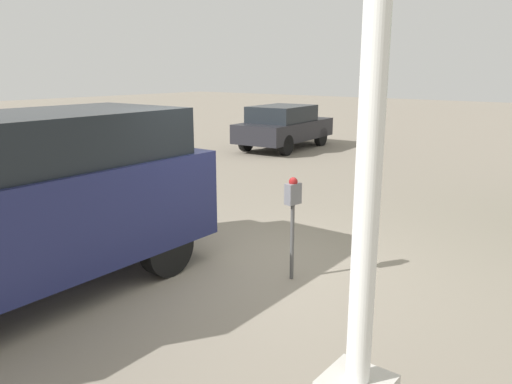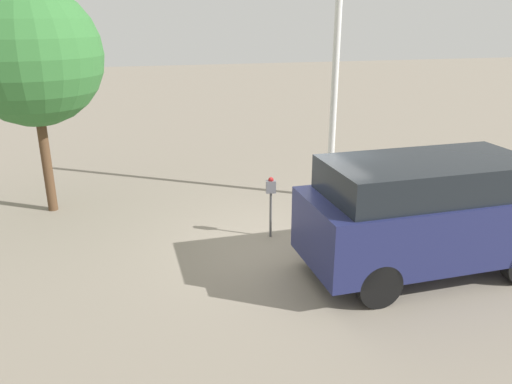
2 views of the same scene
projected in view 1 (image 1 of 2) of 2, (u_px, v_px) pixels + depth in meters
The scene contains 5 objects.
ground_plane at pixel (251, 269), 6.67m from camera, with size 80.00×80.00×0.00m, color gray.
parking_meter_near at pixel (293, 205), 6.14m from camera, with size 0.22×0.14×1.32m.
lamp_post at pixel (371, 133), 2.99m from camera, with size 0.44×0.44×6.49m.
parked_van at pixel (24, 199), 5.65m from camera, with size 4.52×1.98×2.12m.
car_distant at pixel (284, 126), 16.70m from camera, with size 4.09×2.04×1.44m.
Camera 1 is at (4.86, 3.90, 2.59)m, focal length 35.00 mm.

